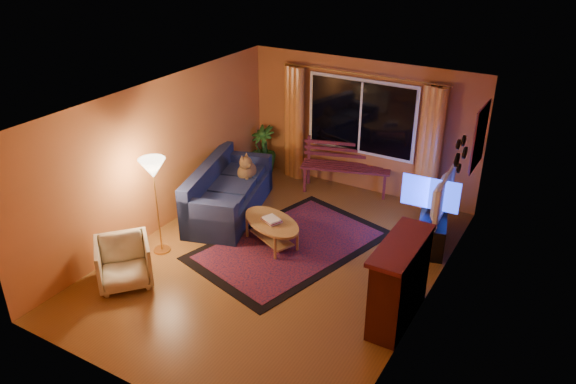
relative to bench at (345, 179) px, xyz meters
The scene contains 22 objects.
floor 2.74m from the bench, 86.89° to the right, with size 4.50×6.00×0.02m, color brown.
ceiling 3.54m from the bench, 86.89° to the right, with size 4.50×6.00×0.02m, color white.
wall_back 1.05m from the bench, 62.53° to the left, with size 4.50×0.02×2.50m, color #C27038.
wall_left 3.59m from the bench, 127.77° to the right, with size 0.02×6.00×2.50m, color #C27038.
wall_right 3.77m from the bench, 48.54° to the right, with size 0.02×6.00×2.50m, color #C27038.
window 1.23m from the bench, 56.03° to the left, with size 2.00×0.02×1.30m, color black.
curtain_rod 2.01m from the bench, 49.73° to the left, with size 0.03×0.03×3.20m, color #BF8C3F.
curtain_left 1.49m from the bench, behind, with size 0.36×0.36×2.24m, color orange.
curtain_right 1.74m from the bench, ahead, with size 0.36×0.36×2.24m, color orange.
bench is the anchor object (origin of this frame).
potted_plant 1.87m from the bench, behind, with size 0.54×0.54×0.97m, color #235B1E.
sofa 2.31m from the bench, 127.56° to the right, with size 0.96×2.23×0.90m, color #1C2449.
dog 1.94m from the bench, 135.66° to the right, with size 0.34×0.46×0.51m, color brown, non-canonical shape.
armchair 4.55m from the bench, 108.64° to the right, with size 0.73×0.69×0.75m, color beige.
floor_lamp 3.79m from the bench, 115.04° to the right, with size 0.26×0.26×1.58m, color #BF8C3F.
rug 2.27m from the bench, 87.68° to the right, with size 1.93×3.04×0.02m, color maroon.
coffee_table 2.37m from the bench, 94.62° to the right, with size 1.18×1.18×0.43m, color #AD7C3F.
tv_console 2.24m from the bench, 26.52° to the right, with size 0.42×1.25×0.52m, color black.
television 2.32m from the bench, 26.52° to the right, with size 1.14×0.15×0.66m, color black.
fireplace 3.83m from the bench, 54.88° to the right, with size 0.40×1.20×1.10m, color maroon.
mirror_cluster 3.16m from the bench, 31.15° to the right, with size 0.06×0.60×0.56m, color black, non-canonical shape.
painting 2.76m from the bench, ahead, with size 0.04×0.76×0.96m, color orange.
Camera 1 is at (3.78, -6.19, 4.77)m, focal length 35.00 mm.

